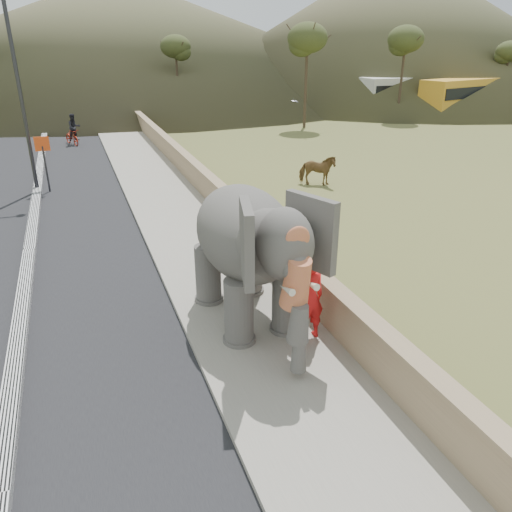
{
  "coord_description": "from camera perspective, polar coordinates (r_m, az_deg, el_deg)",
  "views": [
    {
      "loc": [
        -3.32,
        -5.69,
        6.13
      ],
      "look_at": [
        0.2,
        3.87,
        1.7
      ],
      "focal_mm": 35.0,
      "sensor_mm": 36.0,
      "label": 1
    }
  ],
  "objects": [
    {
      "name": "hill_right",
      "position": [
        69.84,
        15.49,
        24.27
      ],
      "size": [
        56.0,
        56.0,
        16.0
      ],
      "primitive_type": "cone",
      "color": "brown",
      "rests_on": "ground"
    },
    {
      "name": "ground",
      "position": [
        9.0,
        7.79,
        -19.71
      ],
      "size": [
        160.0,
        160.0,
        0.0
      ],
      "primitive_type": "plane",
      "color": "olive",
      "rests_on": "ground"
    },
    {
      "name": "hill_far",
      "position": [
        76.16,
        -15.18,
        23.42
      ],
      "size": [
        80.0,
        80.0,
        14.0
      ],
      "primitive_type": "cone",
      "color": "brown",
      "rests_on": "ground"
    },
    {
      "name": "motorcyclist",
      "position": [
        34.31,
        -20.2,
        13.06
      ],
      "size": [
        1.32,
        1.94,
        1.91
      ],
      "color": "maroon",
      "rests_on": "ground"
    },
    {
      "name": "parapet",
      "position": [
        17.38,
        -2.49,
        4.74
      ],
      "size": [
        0.3,
        120.0,
        1.1
      ],
      "primitive_type": "cube",
      "color": "tan",
      "rests_on": "ground"
    },
    {
      "name": "bus_white",
      "position": [
        49.68,
        17.97,
        17.14
      ],
      "size": [
        11.02,
        2.61,
        3.1
      ],
      "primitive_type": "cube",
      "rotation": [
        0.0,
        0.0,
        1.58
      ],
      "color": "silver",
      "rests_on": "ground"
    },
    {
      "name": "median",
      "position": [
        16.89,
        -24.45,
        0.41
      ],
      "size": [
        0.35,
        120.0,
        0.22
      ],
      "primitive_type": "cube",
      "color": "black",
      "rests_on": "ground"
    },
    {
      "name": "trees",
      "position": [
        34.59,
        -11.62,
        19.11
      ],
      "size": [
        47.92,
        43.59,
        8.97
      ],
      "color": "#473828",
      "rests_on": "ground"
    },
    {
      "name": "signboard",
      "position": [
        23.42,
        -23.09,
        10.61
      ],
      "size": [
        0.6,
        0.08,
        2.4
      ],
      "color": "#2D2D33",
      "rests_on": "ground"
    },
    {
      "name": "walkway",
      "position": [
        17.15,
        -7.72,
        2.59
      ],
      "size": [
        3.0,
        120.0,
        0.15
      ],
      "primitive_type": "cube",
      "color": "#9E9687",
      "rests_on": "ground"
    },
    {
      "name": "bus_orange",
      "position": [
        49.3,
        23.27,
        16.37
      ],
      "size": [
        11.28,
        5.15,
        3.1
      ],
      "primitive_type": "cube",
      "rotation": [
        0.0,
        0.0,
        1.82
      ],
      "color": "gold",
      "rests_on": "ground"
    },
    {
      "name": "elephant_and_man",
      "position": [
        11.19,
        -1.18,
        0.47
      ],
      "size": [
        2.56,
        4.6,
        3.24
      ],
      "color": "#625D58",
      "rests_on": "ground"
    },
    {
      "name": "road",
      "position": [
        16.93,
        -24.4,
        0.11
      ],
      "size": [
        7.0,
        120.0,
        0.03
      ],
      "primitive_type": "cube",
      "color": "black",
      "rests_on": "ground"
    },
    {
      "name": "cow",
      "position": [
        23.08,
        7.01,
        9.7
      ],
      "size": [
        1.8,
        1.46,
        1.39
      ],
      "primitive_type": "imported",
      "rotation": [
        0.0,
        0.0,
        1.06
      ],
      "color": "brown",
      "rests_on": "ground"
    },
    {
      "name": "lamppost",
      "position": [
        23.24,
        -24.88,
        18.37
      ],
      "size": [
        1.76,
        0.36,
        8.0
      ],
      "color": "#2B2B30",
      "rests_on": "ground"
    },
    {
      "name": "distant_car",
      "position": [
        45.69,
        4.19,
        16.64
      ],
      "size": [
        4.55,
        3.06,
        1.44
      ],
      "primitive_type": "imported",
      "rotation": [
        0.0,
        0.0,
        1.22
      ],
      "color": "#B9B8BF",
      "rests_on": "ground"
    }
  ]
}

